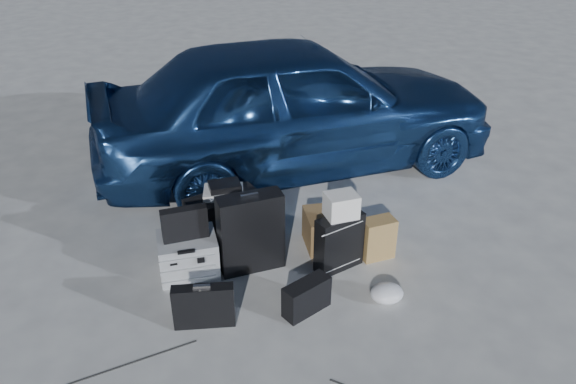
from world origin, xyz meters
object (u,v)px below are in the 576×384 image
at_px(briefcase, 204,306).
at_px(duffel_bag, 223,212).
at_px(car, 295,104).
at_px(cardboard_box, 330,229).
at_px(suitcase_right, 339,242).
at_px(pelican_case, 188,255).
at_px(suitcase_left, 251,233).

relative_size(briefcase, duffel_bag, 0.66).
relative_size(car, duffel_bag, 6.41).
xyz_separation_m(car, duffel_bag, (-0.91, -1.24, -0.59)).
bearing_deg(cardboard_box, briefcase, -142.30).
bearing_deg(car, suitcase_right, 171.36).
relative_size(car, pelican_case, 9.20).
height_order(pelican_case, suitcase_right, suitcase_right).
xyz_separation_m(briefcase, cardboard_box, (1.18, 0.91, -0.01)).
bearing_deg(cardboard_box, duffel_bag, 155.33).
height_order(briefcase, suitcase_right, suitcase_right).
relative_size(duffel_bag, cardboard_box, 1.57).
height_order(car, suitcase_right, car).
bearing_deg(pelican_case, car, 51.25).
relative_size(pelican_case, duffel_bag, 0.70).
xyz_separation_m(suitcase_left, cardboard_box, (0.75, 0.24, -0.19)).
bearing_deg(suitcase_left, suitcase_right, -20.19).
bearing_deg(suitcase_right, suitcase_left, 146.83).
bearing_deg(suitcase_right, car, 67.10).
xyz_separation_m(pelican_case, cardboard_box, (1.30, 0.23, -0.01)).
xyz_separation_m(pelican_case, briefcase, (0.12, -0.69, 0.00)).
distance_m(suitcase_right, cardboard_box, 0.37).
bearing_deg(cardboard_box, suitcase_right, -90.01).
distance_m(car, pelican_case, 2.36).
bearing_deg(briefcase, pelican_case, 102.91).
xyz_separation_m(duffel_bag, cardboard_box, (0.96, -0.44, -0.01)).
bearing_deg(suitcase_right, briefcase, -179.06).
xyz_separation_m(car, suitcase_right, (0.05, -2.04, -0.51)).
distance_m(suitcase_left, duffel_bag, 0.74).
bearing_deg(suitcase_right, duffel_bag, 116.03).
height_order(suitcase_right, cardboard_box, suitcase_right).
height_order(briefcase, cardboard_box, briefcase).
distance_m(car, suitcase_right, 2.10).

